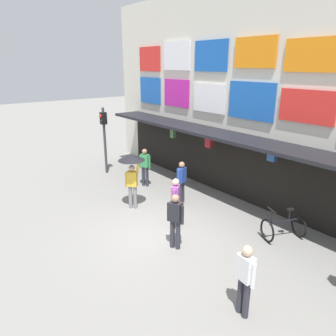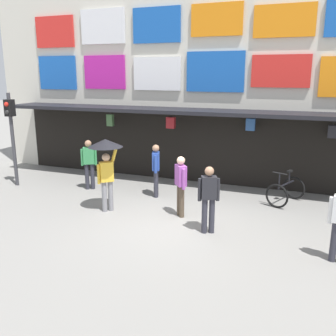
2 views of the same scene
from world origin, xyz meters
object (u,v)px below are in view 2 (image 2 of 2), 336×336
at_px(traffic_light_near, 11,125).
at_px(bicycle_parked, 286,191).
at_px(pedestrian_in_purple, 209,194).
at_px(pedestrian_in_green, 181,183).
at_px(pedestrian_in_white, 156,168).
at_px(pedestrian_in_yellow, 89,162).
at_px(pedestrian_with_umbrella, 106,155).

bearing_deg(traffic_light_near, bicycle_parked, 8.74).
height_order(bicycle_parked, pedestrian_in_purple, pedestrian_in_purple).
height_order(bicycle_parked, pedestrian_in_green, pedestrian_in_green).
xyz_separation_m(bicycle_parked, pedestrian_in_green, (-2.62, -2.11, 0.55)).
bearing_deg(pedestrian_in_white, pedestrian_in_yellow, -178.51).
height_order(pedestrian_in_white, pedestrian_in_green, same).
xyz_separation_m(traffic_light_near, pedestrian_with_umbrella, (4.27, -1.09, -0.50)).
height_order(traffic_light_near, pedestrian_in_green, traffic_light_near).
relative_size(traffic_light_near, pedestrian_in_white, 1.90).
bearing_deg(pedestrian_in_green, pedestrian_in_purple, -38.90).
distance_m(pedestrian_in_white, pedestrian_with_umbrella, 1.99).
relative_size(pedestrian_in_purple, pedestrian_in_green, 1.00).
distance_m(pedestrian_in_purple, pedestrian_with_umbrella, 3.15).
xyz_separation_m(pedestrian_in_white, pedestrian_with_umbrella, (-0.79, -1.69, 0.69)).
xyz_separation_m(pedestrian_in_purple, pedestrian_in_white, (-2.26, 2.12, -0.04)).
relative_size(bicycle_parked, pedestrian_in_green, 0.80).
height_order(pedestrian_in_yellow, pedestrian_in_green, same).
relative_size(pedestrian_with_umbrella, pedestrian_in_green, 1.24).
bearing_deg(traffic_light_near, pedestrian_with_umbrella, -14.38).
bearing_deg(pedestrian_in_white, bicycle_parked, 11.29).
height_order(traffic_light_near, pedestrian_in_white, traffic_light_near).
xyz_separation_m(pedestrian_in_purple, pedestrian_in_yellow, (-4.66, 2.06, -0.04)).
relative_size(pedestrian_in_yellow, pedestrian_in_green, 1.00).
xyz_separation_m(traffic_light_near, pedestrian_in_purple, (7.32, -1.52, -1.16)).
relative_size(traffic_light_near, pedestrian_in_yellow, 1.90).
distance_m(traffic_light_near, bicycle_parked, 9.23).
xyz_separation_m(traffic_light_near, pedestrian_in_white, (5.05, 0.60, -1.19)).
bearing_deg(pedestrian_in_green, pedestrian_with_umbrella, -169.99).
height_order(pedestrian_in_yellow, pedestrian_with_umbrella, pedestrian_with_umbrella).
xyz_separation_m(bicycle_parked, pedestrian_with_umbrella, (-4.69, -2.47, 1.25)).
distance_m(bicycle_parked, pedestrian_in_yellow, 6.38).
xyz_separation_m(pedestrian_with_umbrella, pedestrian_in_green, (2.07, 0.36, -0.69)).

